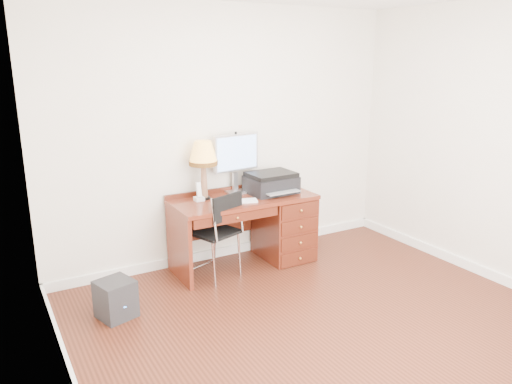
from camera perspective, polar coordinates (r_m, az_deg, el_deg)
ground at (r=4.38m, az=7.62°, el=-14.58°), size 4.00×4.00×0.00m
room_shell at (r=4.81m, az=3.04°, el=-10.90°), size 4.00×4.00×4.00m
desk at (r=5.43m, az=1.56°, el=-3.59°), size 1.50×0.67×0.75m
monitor at (r=5.30m, az=-2.24°, el=4.14°), size 0.55×0.21×0.63m
keyboard at (r=5.02m, az=-2.41°, el=-1.07°), size 0.46×0.27×0.02m
mouse_pad at (r=5.26m, az=1.59°, el=-0.24°), size 0.23×0.23×0.05m
printer at (r=5.34m, az=1.74°, el=1.07°), size 0.51×0.40×0.22m
leg_lamp at (r=5.06m, az=-6.05°, el=4.02°), size 0.29×0.29×0.60m
phone at (r=5.08m, az=-6.54°, el=-0.38°), size 0.09×0.09×0.19m
pen_cup at (r=5.46m, az=0.95°, el=0.73°), size 0.08×0.08×0.10m
chair at (r=4.94m, az=-4.53°, el=-4.03°), size 0.53×0.54×0.89m
equipment_box at (r=4.52m, az=-15.75°, el=-11.68°), size 0.35×0.35×0.33m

